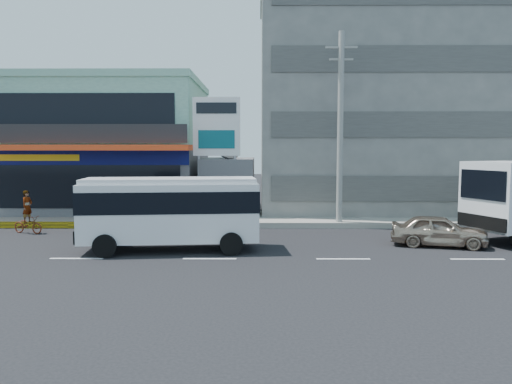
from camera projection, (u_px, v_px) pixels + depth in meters
ground at (210, 259)px, 18.65m from camera, size 120.00×120.00×0.00m
sidewalk at (315, 219)px, 28.06m from camera, size 70.00×5.00×0.30m
shop_building at (107, 150)px, 32.24m from camera, size 12.40×11.70×8.00m
concrete_building at (383, 104)px, 32.89m from camera, size 16.00×12.00×14.00m
gap_structure at (229, 187)px, 30.45m from camera, size 3.00×6.00×3.50m
satellite_dish at (228, 157)px, 29.29m from camera, size 1.50×1.50×0.15m
billboard at (217, 133)px, 27.38m from camera, size 2.60×0.18×6.90m
utility_pole_near at (340, 128)px, 25.51m from camera, size 1.60×0.30×10.00m
minibus at (170, 208)px, 20.00m from camera, size 7.20×3.02×2.94m
sedan at (439, 231)px, 20.98m from camera, size 4.17×2.48×1.33m
motorcycle_rider at (28, 219)px, 24.12m from camera, size 1.73×1.06×2.09m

